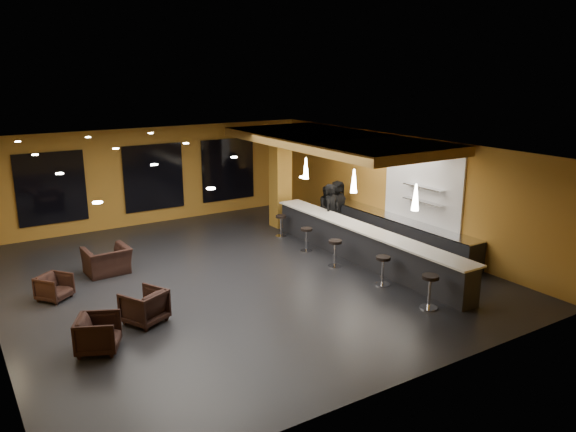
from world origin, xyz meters
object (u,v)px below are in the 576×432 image
staff_b (327,207)px  bar_stool_2 (335,250)px  armchair_c (54,287)px  staff_c (337,204)px  pendant_2 (306,168)px  armchair_b (144,306)px  pendant_1 (354,181)px  armchair_d (107,261)px  bar_stool_3 (307,236)px  bar_stool_4 (281,223)px  pendant_0 (416,197)px  bar_stool_1 (383,267)px  bar_stool_0 (430,287)px  column (280,178)px  armchair_a (98,334)px  prep_counter (401,233)px  bar_counter (363,246)px  staff_a (331,213)px

staff_b → bar_stool_2: 4.09m
armchair_c → staff_c: bearing=-30.1°
pendant_2 → armchair_b: size_ratio=0.82×
pendant_1 → armchair_d: 7.36m
bar_stool_3 → bar_stool_4: bearing=85.1°
pendant_0 → pendant_2: bearing=90.0°
armchair_d → bar_stool_3: (5.78, -1.35, 0.10)m
bar_stool_1 → bar_stool_0: bearing=-92.1°
column → pendant_1: (0.00, -4.10, 0.60)m
staff_b → bar_stool_0: 7.25m
column → pendant_1: 4.14m
armchair_b → bar_stool_2: bearing=159.6°
armchair_a → staff_c: bearing=-38.8°
pendant_1 → armchair_c: (-8.21, 1.43, -2.03)m
pendant_2 → bar_stool_3: 2.42m
prep_counter → staff_c: bearing=98.0°
bar_counter → armchair_b: size_ratio=9.41×
armchair_c → bar_stool_4: bar_stool_4 is taller
prep_counter → staff_b: staff_b is taller
pendant_0 → pendant_2: (0.00, 5.00, 0.00)m
bar_stool_0 → bar_stool_2: size_ratio=1.06×
bar_counter → column: bearing=90.0°
bar_stool_3 → bar_stool_2: bearing=-93.6°
armchair_d → bar_stool_3: armchair_d is taller
armchair_c → column: bearing=-20.3°
armchair_d → prep_counter: bearing=160.5°
column → bar_stool_1: 6.46m
armchair_a → bar_stool_4: armchair_a is taller
pendant_1 → bar_stool_1: size_ratio=0.88×
column → staff_b: 1.95m
armchair_d → bar_stool_0: bearing=129.0°
bar_stool_4 → column: bearing=58.9°
prep_counter → bar_stool_2: prep_counter is taller
column → bar_stool_1: (-0.73, -6.30, -1.24)m
column → bar_stool_1: size_ratio=4.42×
staff_c → armchair_c: size_ratio=2.41×
bar_stool_0 → staff_b: bearing=73.3°
prep_counter → bar_counter: bearing=-166.0°
bar_stool_0 → bar_stool_2: 3.52m
staff_a → staff_c: (1.10, 1.12, -0.10)m
pendant_2 → bar_stool_1: bearing=-98.9°
column → staff_b: (1.29, -1.08, -1.00)m
bar_stool_1 → bar_stool_4: size_ratio=1.07×
armchair_b → staff_c: bearing=178.2°
armchair_d → bar_stool_4: (5.93, 0.41, 0.10)m
armchair_c → armchair_a: bearing=-124.0°
armchair_a → bar_counter: bearing=-55.4°
armchair_b → bar_stool_0: (5.96, -2.89, 0.15)m
pendant_0 → bar_stool_3: bearing=102.7°
prep_counter → armchair_d: (-8.62, 2.55, -0.05)m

